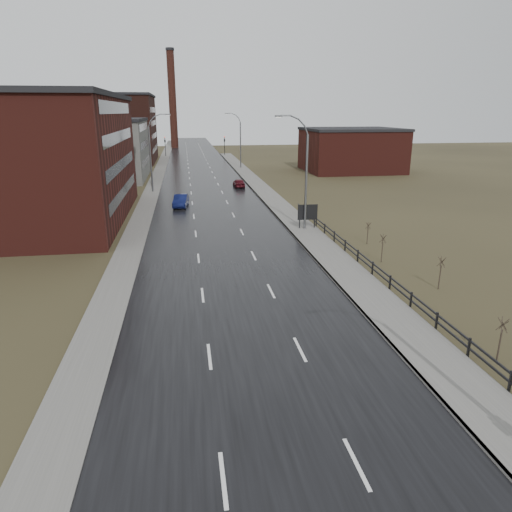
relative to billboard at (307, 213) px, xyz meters
name	(u,v)px	position (x,y,z in m)	size (l,w,h in m)	color
road	(207,193)	(-9.10, 23.82, -1.72)	(14.00, 300.00, 0.06)	black
sidewalk_right	(305,232)	(-0.50, -1.18, -1.66)	(3.20, 180.00, 0.18)	#595651
curb_right	(290,232)	(-2.02, -1.18, -1.66)	(0.16, 180.00, 0.18)	slate
sidewalk_left	(151,194)	(-17.30, 23.82, -1.69)	(2.40, 260.00, 0.12)	#595651
warehouse_near	(16,159)	(-30.09, 8.82, 5.01)	(22.44, 28.56, 13.50)	#471914
warehouse_mid	(99,149)	(-27.09, 41.82, 3.51)	(16.32, 20.40, 10.50)	slate
warehouse_far	(98,129)	(-32.09, 71.82, 6.01)	(26.52, 24.48, 15.50)	#331611
building_right	(351,150)	(21.20, 45.82, 2.51)	(18.36, 16.32, 8.50)	#471914
smokestack	(172,99)	(-15.10, 113.82, 13.75)	(2.70, 2.70, 30.70)	#331611
streetlight_right_mid	(303,173)	(-0.60, -0.18, 4.08)	(3.36, 0.28, 11.35)	slate
streetlight_left	(152,153)	(-16.80, 25.82, 4.08)	(3.36, 0.28, 11.35)	slate
streetlight_right_far	(239,140)	(-0.60, 53.82, 4.08)	(3.36, 0.28, 11.35)	slate
guardrail	(395,284)	(1.20, -17.87, -1.04)	(0.10, 53.05, 1.10)	black
shrub_c	(501,338)	(2.47, -26.64, -0.55)	(0.54, 0.57, 2.27)	#382D23
shrub_d	(440,272)	(4.65, -17.43, -0.53)	(0.55, 0.58, 2.30)	#382D23
shrub_e	(382,248)	(3.16, -11.32, -0.52)	(0.55, 0.58, 2.32)	#382D23
shrub_f	(368,233)	(4.07, -6.06, -0.67)	(0.49, 0.51, 2.03)	#382D23
billboard	(307,213)	(0.00, 0.00, 0.00)	(2.06, 0.17, 2.63)	black
traffic_light_left	(165,139)	(-17.10, 83.81, 2.84)	(0.58, 2.73, 5.30)	black
traffic_light_right	(224,138)	(-1.10, 83.81, 2.84)	(0.58, 2.73, 5.30)	black
car_near	(181,201)	(-12.85, 13.74, -0.99)	(1.62, 4.66, 1.53)	#0D1444
car_far	(239,183)	(-3.73, 28.14, -1.07)	(1.62, 4.03, 1.37)	#440B12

